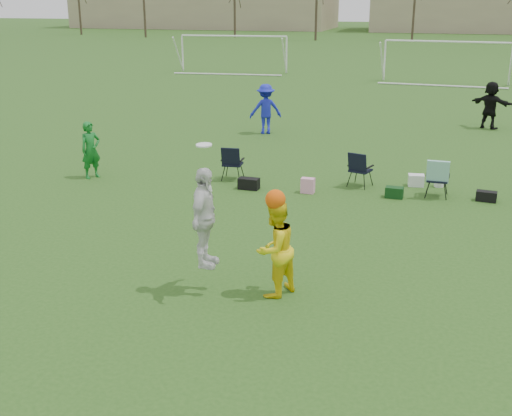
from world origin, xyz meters
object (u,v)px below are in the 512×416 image
(center_contest, at_px, (243,234))
(goal_mid, at_px, (447,50))
(goal_left, at_px, (234,43))
(fielder_green_near, at_px, (91,150))
(fielder_blue, at_px, (266,109))
(fielder_black, at_px, (491,105))

(center_contest, height_order, goal_mid, center_contest)
(center_contest, relative_size, goal_mid, 0.36)
(center_contest, relative_size, goal_left, 0.36)
(center_contest, bearing_deg, fielder_green_near, 136.69)
(goal_left, bearing_deg, goal_mid, -13.13)
(center_contest, xyz_separation_m, goal_mid, (3.12, 31.04, 0.82))
(fielder_green_near, xyz_separation_m, goal_left, (-4.49, 27.02, 1.12))
(fielder_blue, distance_m, goal_left, 21.07)
(fielder_black, bearing_deg, fielder_blue, 51.29)
(fielder_blue, bearing_deg, fielder_green_near, 41.06)
(fielder_blue, relative_size, goal_mid, 0.25)
(goal_left, bearing_deg, fielder_blue, -73.80)
(fielder_blue, bearing_deg, center_contest, 77.57)
(fielder_green_near, xyz_separation_m, center_contest, (6.38, -6.02, 0.30))
(fielder_green_near, distance_m, goal_mid, 26.79)
(center_contest, xyz_separation_m, goal_left, (-10.88, 33.04, 0.82))
(goal_left, bearing_deg, fielder_green_near, -85.56)
(fielder_green_near, distance_m, center_contest, 8.78)
(fielder_black, bearing_deg, fielder_green_near, 72.52)
(fielder_green_near, distance_m, fielder_blue, 8.03)
(center_contest, bearing_deg, goal_left, 108.22)
(fielder_black, height_order, center_contest, center_contest)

